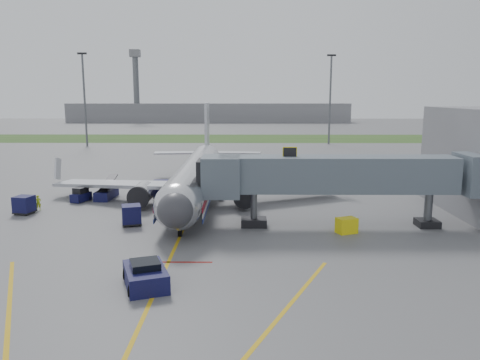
{
  "coord_description": "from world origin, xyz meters",
  "views": [
    {
      "loc": [
        5.11,
        -34.22,
        11.14
      ],
      "look_at": [
        4.76,
        9.81,
        3.2
      ],
      "focal_mm": 35.0,
      "sensor_mm": 36.0,
      "label": 1
    }
  ],
  "objects_px": {
    "airliner": "(196,176)",
    "pushback_tug": "(146,276)",
    "belt_loader": "(107,193)",
    "ramp_worker": "(38,203)",
    "baggage_tug": "(81,195)"
  },
  "relations": [
    {
      "from": "baggage_tug",
      "to": "ramp_worker",
      "type": "bearing_deg",
      "value": -126.77
    },
    {
      "from": "belt_loader",
      "to": "ramp_worker",
      "type": "xyz_separation_m",
      "value": [
        -5.18,
        -5.45,
        0.18
      ]
    },
    {
      "from": "belt_loader",
      "to": "baggage_tug",
      "type": "bearing_deg",
      "value": -145.23
    },
    {
      "from": "pushback_tug",
      "to": "belt_loader",
      "type": "distance_m",
      "value": 25.8
    },
    {
      "from": "ramp_worker",
      "to": "pushback_tug",
      "type": "bearing_deg",
      "value": -76.13
    },
    {
      "from": "airliner",
      "to": "belt_loader",
      "type": "xyz_separation_m",
      "value": [
        -10.0,
        0.8,
        -2.07
      ]
    },
    {
      "from": "baggage_tug",
      "to": "belt_loader",
      "type": "bearing_deg",
      "value": 34.77
    },
    {
      "from": "pushback_tug",
      "to": "baggage_tug",
      "type": "distance_m",
      "value": 25.29
    },
    {
      "from": "airliner",
      "to": "pushback_tug",
      "type": "distance_m",
      "value": 23.37
    },
    {
      "from": "pushback_tug",
      "to": "belt_loader",
      "type": "bearing_deg",
      "value": 111.12
    },
    {
      "from": "airliner",
      "to": "pushback_tug",
      "type": "bearing_deg",
      "value": -91.73
    },
    {
      "from": "pushback_tug",
      "to": "ramp_worker",
      "type": "height_order",
      "value": "pushback_tug"
    },
    {
      "from": "airliner",
      "to": "baggage_tug",
      "type": "xyz_separation_m",
      "value": [
        -12.29,
        -0.79,
        -1.96
      ]
    },
    {
      "from": "belt_loader",
      "to": "airliner",
      "type": "bearing_deg",
      "value": -4.56
    },
    {
      "from": "baggage_tug",
      "to": "belt_loader",
      "type": "height_order",
      "value": "belt_loader"
    }
  ]
}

